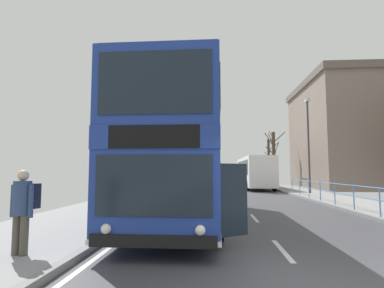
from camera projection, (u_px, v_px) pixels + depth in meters
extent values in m
cube|color=silver|center=(282.00, 250.00, 6.93)|extent=(0.12, 2.00, 0.00)
cube|color=silver|center=(254.00, 218.00, 11.70)|extent=(0.12, 2.00, 0.00)
cube|color=silver|center=(242.00, 204.00, 16.47)|extent=(0.12, 2.00, 0.00)
cube|color=silver|center=(236.00, 197.00, 21.24)|extent=(0.12, 2.00, 0.00)
cube|color=silver|center=(232.00, 192.00, 26.01)|extent=(0.12, 2.00, 0.00)
cube|color=silver|center=(229.00, 189.00, 30.78)|extent=(0.12, 2.00, 0.00)
cube|color=silver|center=(227.00, 187.00, 35.55)|extent=(0.12, 2.00, 0.00)
cube|color=silver|center=(225.00, 185.00, 40.32)|extent=(0.12, 2.00, 0.00)
cube|color=silver|center=(224.00, 183.00, 45.09)|extent=(0.12, 2.00, 0.00)
cube|color=silver|center=(223.00, 182.00, 49.86)|extent=(0.12, 2.00, 0.00)
cube|color=silver|center=(222.00, 181.00, 54.63)|extent=(0.12, 2.00, 0.00)
cube|color=gray|center=(31.00, 284.00, 4.65)|extent=(0.20, 140.00, 0.14)
cube|color=navy|center=(184.00, 185.00, 11.54)|extent=(2.69, 11.33, 1.85)
cube|color=navy|center=(184.00, 153.00, 11.64)|extent=(2.71, 11.39, 0.48)
cube|color=navy|center=(184.00, 125.00, 11.74)|extent=(2.69, 11.33, 1.69)
cube|color=navy|center=(184.00, 102.00, 11.81)|extent=(2.61, 10.99, 0.08)
cube|color=#19232D|center=(153.00, 186.00, 5.92)|extent=(2.28, 0.05, 1.19)
cube|color=black|center=(154.00, 137.00, 6.01)|extent=(1.81, 0.05, 0.46)
cube|color=#19232D|center=(154.00, 82.00, 6.10)|extent=(2.28, 0.05, 1.29)
cube|color=black|center=(153.00, 241.00, 5.83)|extent=(2.46, 0.10, 0.24)
cube|color=silver|center=(184.00, 208.00, 11.46)|extent=(2.72, 11.39, 0.10)
cube|color=#19232D|center=(219.00, 178.00, 11.74)|extent=(0.10, 8.82, 0.96)
cube|color=#19232D|center=(218.00, 122.00, 11.64)|extent=(0.11, 10.18, 1.02)
cube|color=#19232D|center=(151.00, 177.00, 11.94)|extent=(0.10, 8.82, 0.96)
cube|color=#19232D|center=(150.00, 123.00, 11.85)|extent=(0.11, 10.18, 1.02)
sphere|color=white|center=(200.00, 230.00, 5.77)|extent=(0.20, 0.20, 0.20)
sphere|color=white|center=(106.00, 229.00, 5.91)|extent=(0.20, 0.20, 0.20)
cube|color=#19232D|center=(233.00, 200.00, 6.83)|extent=(0.68, 0.49, 1.59)
cube|color=black|center=(217.00, 198.00, 7.15)|extent=(0.11, 0.90, 1.59)
cylinder|color=black|center=(218.00, 220.00, 7.94)|extent=(0.31, 1.04, 1.04)
cylinder|color=black|center=(123.00, 219.00, 8.14)|extent=(0.31, 1.04, 1.04)
cylinder|color=black|center=(217.00, 197.00, 15.10)|extent=(0.31, 1.04, 1.04)
cylinder|color=black|center=(167.00, 197.00, 15.30)|extent=(0.31, 1.04, 1.04)
cube|color=white|center=(255.00, 172.00, 31.55)|extent=(2.66, 10.88, 2.84)
cube|color=#19232D|center=(242.00, 168.00, 31.65)|extent=(0.15, 9.22, 1.36)
cube|color=#19232D|center=(267.00, 168.00, 31.51)|extent=(0.15, 9.22, 1.36)
cube|color=#19232D|center=(248.00, 169.00, 36.98)|extent=(2.15, 0.06, 1.70)
cylinder|color=black|center=(240.00, 183.00, 34.91)|extent=(0.29, 0.96, 0.96)
cylinder|color=black|center=(261.00, 183.00, 34.77)|extent=(0.29, 0.96, 0.96)
cylinder|color=black|center=(247.00, 186.00, 27.90)|extent=(0.29, 0.96, 0.96)
cylinder|color=black|center=(274.00, 186.00, 27.77)|extent=(0.29, 0.96, 0.96)
cylinder|color=#598CC6|center=(380.00, 202.00, 11.11)|extent=(0.05, 0.05, 1.08)
cylinder|color=#598CC6|center=(354.00, 197.00, 13.18)|extent=(0.05, 0.05, 1.08)
cylinder|color=#598CC6|center=(335.00, 193.00, 15.24)|extent=(0.05, 0.05, 1.08)
cylinder|color=#598CC6|center=(320.00, 191.00, 17.31)|extent=(0.05, 0.05, 1.08)
cylinder|color=#598CC6|center=(309.00, 189.00, 19.38)|extent=(0.05, 0.05, 1.08)
cylinder|color=#598CC6|center=(300.00, 187.00, 21.45)|extent=(0.05, 0.05, 1.08)
cylinder|color=#598CC6|center=(292.00, 186.00, 23.51)|extent=(0.05, 0.05, 1.08)
cylinder|color=#598CC6|center=(353.00, 186.00, 13.22)|extent=(0.04, 20.81, 0.04)
cylinder|color=#598CC6|center=(354.00, 196.00, 13.18)|extent=(0.04, 20.81, 0.04)
cylinder|color=#4C473D|center=(24.00, 234.00, 6.02)|extent=(0.19, 0.19, 0.81)
cylinder|color=#4C473D|center=(17.00, 234.00, 6.08)|extent=(0.19, 0.19, 0.81)
cylinder|color=navy|center=(22.00, 198.00, 6.11)|extent=(0.41, 0.41, 0.67)
cylinder|color=navy|center=(31.00, 201.00, 6.04)|extent=(0.12, 0.12, 0.64)
cylinder|color=navy|center=(13.00, 201.00, 6.17)|extent=(0.12, 0.12, 0.64)
sphere|color=beige|center=(23.00, 175.00, 6.15)|extent=(0.26, 0.26, 0.22)
cube|color=black|center=(32.00, 196.00, 6.36)|extent=(0.31, 0.24, 0.51)
cylinder|color=#38383D|center=(309.00, 147.00, 23.59)|extent=(0.14, 0.14, 7.00)
cube|color=#B2B2AD|center=(307.00, 100.00, 23.91)|extent=(0.28, 0.60, 0.20)
cylinder|color=#4C3D2D|center=(274.00, 158.00, 38.50)|extent=(0.43, 0.43, 6.56)
cylinder|color=#4C3D2D|center=(269.00, 140.00, 39.28)|extent=(0.99, 1.22, 1.92)
cylinder|color=#4C3D2D|center=(276.00, 145.00, 38.13)|extent=(0.58, 1.09, 0.63)
cylinder|color=#4C3D2D|center=(271.00, 135.00, 39.29)|extent=(0.40, 1.10, 1.26)
cylinder|color=#4C3D2D|center=(270.00, 150.00, 38.82)|extent=(1.02, 0.54, 1.07)
cylinder|color=#4C3D2D|center=(276.00, 149.00, 39.05)|extent=(0.93, 1.07, 1.61)
cylinder|color=#4C3D2D|center=(271.00, 140.00, 38.01)|extent=(0.96, 1.55, 1.49)
cylinder|color=#4C3D2D|center=(279.00, 137.00, 38.39)|extent=(1.44, 0.72, 1.35)
cylinder|color=#423328|center=(269.00, 161.00, 43.89)|extent=(0.35, 0.35, 6.21)
cylinder|color=#423328|center=(273.00, 154.00, 44.43)|extent=(1.38, 1.11, 0.90)
cylinder|color=#423328|center=(267.00, 154.00, 44.58)|extent=(0.45, 1.28, 0.90)
cylinder|color=#423328|center=(271.00, 139.00, 43.59)|extent=(0.76, 1.19, 0.91)
cylinder|color=#423328|center=(270.00, 152.00, 43.31)|extent=(0.18, 1.44, 1.30)
cube|color=slate|center=(358.00, 137.00, 33.34)|extent=(11.37, 13.55, 10.87)
cube|color=#5F534B|center=(356.00, 85.00, 33.85)|extent=(11.83, 14.09, 0.70)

